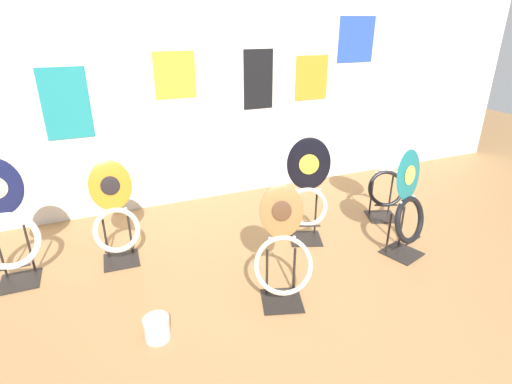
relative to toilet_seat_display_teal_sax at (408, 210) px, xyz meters
name	(u,v)px	position (x,y,z in m)	size (l,w,h in m)	color
ground_plane	(360,340)	(-0.95, -0.69, -0.41)	(14.00, 14.00, 0.00)	#A37547
wall_back	(223,77)	(-0.95, 1.83, 0.89)	(8.00, 0.07, 2.60)	silver
toilet_seat_display_teal_sax	(408,210)	(0.00, 0.00, 0.00)	(0.42, 0.35, 0.91)	black
toilet_seat_display_orange_sun	(115,218)	(-2.22, 0.85, -0.02)	(0.37, 0.32, 0.83)	black
toilet_seat_display_navy_moon	(5,228)	(-2.96, 0.83, 0.06)	(0.43, 0.29, 0.98)	black
toilet_seat_display_white_plain	(386,176)	(0.30, 0.64, 0.03)	(0.42, 0.38, 0.91)	black
toilet_seat_display_jazz_black	(308,191)	(-0.63, 0.54, 0.07)	(0.39, 0.36, 0.94)	black
toilet_seat_display_woodgrain	(283,255)	(-1.22, -0.14, -0.04)	(0.45, 0.43, 0.83)	black
paint_can	(157,327)	(-2.10, -0.17, -0.33)	(0.17, 0.17, 0.15)	silver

